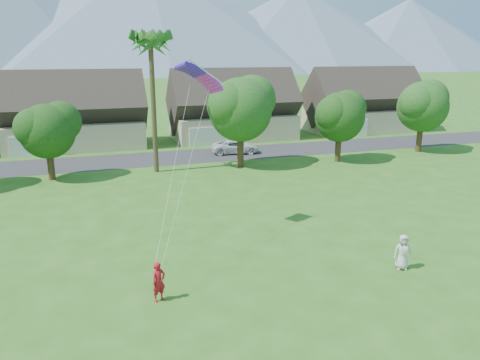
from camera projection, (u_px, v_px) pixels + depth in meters
name	position (u px, v px, depth m)	size (l,w,h in m)	color
ground	(323.00, 343.00, 17.67)	(500.00, 500.00, 0.00)	#2D6019
street	(168.00, 158.00, 48.82)	(90.00, 7.00, 0.01)	#2D2D30
kite_flyer	(159.00, 282.00, 20.46)	(0.66, 0.43, 1.81)	red
watcher	(403.00, 252.00, 23.49)	(0.90, 0.58, 1.83)	silver
parked_car	(235.00, 147.00, 50.87)	(2.38, 5.16, 1.44)	silver
mountain_ridge	(113.00, 17.00, 251.37)	(540.00, 240.00, 70.00)	slate
houses_row	(158.00, 114.00, 56.30)	(72.75, 8.19, 8.86)	beige
tree_row	(165.00, 119.00, 41.62)	(62.27, 6.67, 8.45)	#47301C
fan_palm	(150.00, 38.00, 40.08)	(3.00, 3.00, 13.80)	#4C3D26
parafoil_kite	(201.00, 75.00, 26.52)	(3.08, 1.37, 0.50)	#4918BA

